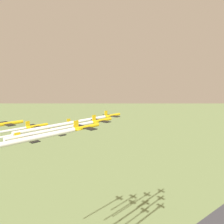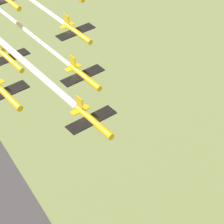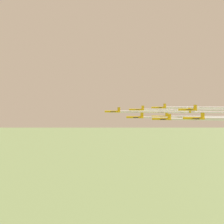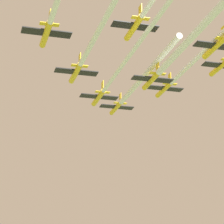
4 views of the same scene
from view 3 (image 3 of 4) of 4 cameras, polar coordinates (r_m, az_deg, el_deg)
The scene contains 15 objects.
jet_0 at distance 128.33m, azimuth 0.29°, elevation 0.14°, with size 9.23×8.97×3.11m.
jet_1 at distance 118.97m, azimuth 6.17°, elevation -1.35°, with size 9.23×8.97×3.11m.
jet_2 at distance 134.84m, azimuth 6.58°, elevation 0.63°, with size 9.23×8.97×3.11m.
jet_3 at distance 110.96m, azimuth 12.99°, elevation -1.75°, with size 9.23×8.97×3.11m.
jet_4 at distance 126.97m, azimuth 12.56°, elevation -1.19°, with size 9.23×8.97×3.11m.
jet_5 at distance 142.82m, azimuth 12.24°, elevation 1.16°, with size 9.23×8.97×3.11m.
jet_6 at distance 104.66m, azimuth 20.76°, elevation -1.52°, with size 9.23×8.97×3.11m.
jet_7 at distance 120.30m, azimuth 19.29°, elevation 0.61°, with size 9.23×8.97×3.11m.
jet_8 at distance 136.23m, azimuth 18.14°, elevation -0.00°, with size 9.23×8.97×3.11m.
smoke_trail_0 at distance 126.69m, azimuth 10.84°, elevation 0.05°, with size 36.85×13.61×1.23m.
smoke_trail_1 at distance 120.73m, azimuth 19.86°, elevation -1.44°, with size 46.37×16.54×0.84m.
smoke_trail_2 at distance 135.22m, azimuth 14.77°, elevation 0.55°, with size 28.78×10.70×1.04m.
smoke_trail_3 at distance 113.64m, azimuth 22.46°, elevation -1.80°, with size 27.68×10.27×0.98m.
smoke_trail_4 at distance 131.38m, azimuth 24.71°, elevation -1.25°, with size 44.76×16.40×1.32m.
smoke_trail_5 at distance 146.20m, azimuth 22.18°, elevation 1.05°, with size 40.17×14.81×1.30m.
Camera 3 is at (114.91, -117.24, 113.52)m, focal length 35.00 mm.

